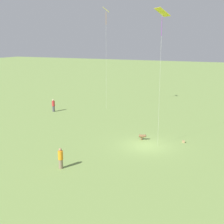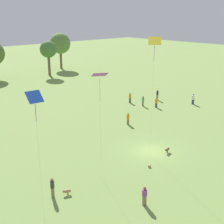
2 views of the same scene
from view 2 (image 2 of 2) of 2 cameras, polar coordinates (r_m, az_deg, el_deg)
The scene contains 17 objects.
ground_plane at distance 36.03m, azimuth 7.15°, elevation -7.10°, with size 240.00×240.00×0.00m, color #7A994C.
tree_4 at distance 79.28m, azimuth -11.59°, elevation 11.08°, with size 4.09×4.09×8.47m.
tree_5 at distance 88.75m, azimuth -9.46°, elevation 12.25°, with size 5.66×5.66×9.77m.
person_0 at distance 55.17m, azimuth 14.60°, elevation 2.26°, with size 0.61×0.61×1.76m.
person_2 at distance 26.36m, azimuth 5.97°, elevation -15.05°, with size 0.43×0.43×1.67m.
person_3 at distance 27.57m, azimuth -10.84°, elevation -13.43°, with size 0.48×0.48×1.84m.
person_5 at distance 52.56m, azimuth 5.69°, elevation 2.04°, with size 0.49×0.49×1.79m.
person_8 at distance 43.76m, azimuth 2.94°, elevation -1.22°, with size 0.42×0.42×1.71m.
person_9 at distance 54.32m, azimuth 3.32°, elevation 2.60°, with size 0.48×0.48×1.78m.
person_10 at distance 56.52m, azimuth 8.29°, elevation 3.11°, with size 0.51×0.51×1.87m.
person_11 at distance 52.06m, azimuth 8.10°, elevation 1.72°, with size 0.53×0.53×1.69m.
kite_3 at distance 26.99m, azimuth -2.26°, elevation 6.34°, with size 1.72×1.69×10.22m.
kite_4 at distance 31.70m, azimuth 7.79°, elevation 12.21°, with size 1.63×1.64×12.77m.
kite_6 at distance 21.79m, azimuth -13.94°, elevation 1.98°, with size 1.13×0.93×9.97m.
dog_0 at distance 28.02m, azimuth -8.30°, elevation -14.14°, with size 0.72×0.50×0.52m.
dog_1 at distance 35.65m, azimuth 10.02°, elevation -6.80°, with size 0.78×0.42×0.60m.
picnic_bag_0 at distance 32.44m, azimuth 6.85°, elevation -9.81°, with size 0.27×0.20×0.24m.
Camera 2 is at (-25.41, -20.62, 15.07)m, focal length 50.00 mm.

